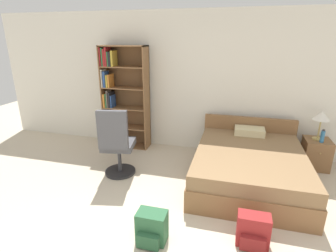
# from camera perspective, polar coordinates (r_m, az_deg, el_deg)

# --- Properties ---
(wall_back) EXTENTS (9.00, 0.06, 2.60)m
(wall_back) POSITION_cam_1_polar(r_m,az_deg,el_deg) (4.97, 9.89, 8.97)
(wall_back) COLOR silver
(wall_back) RESTS_ON ground_plane
(bookshelf) EXTENTS (0.90, 0.34, 1.98)m
(bookshelf) POSITION_cam_1_polar(r_m,az_deg,el_deg) (5.26, -10.42, 5.73)
(bookshelf) COLOR brown
(bookshelf) RESTS_ON ground_plane
(bed) EXTENTS (1.59, 1.98, 0.77)m
(bed) POSITION_cam_1_polar(r_m,az_deg,el_deg) (4.24, 17.14, -8.06)
(bed) COLOR brown
(bed) RESTS_ON ground_plane
(office_chair) EXTENTS (0.57, 0.64, 1.14)m
(office_chair) POSITION_cam_1_polar(r_m,az_deg,el_deg) (4.15, -11.08, -4.08)
(office_chair) COLOR #232326
(office_chair) RESTS_ON ground_plane
(nightstand) EXTENTS (0.41, 0.44, 0.50)m
(nightstand) POSITION_cam_1_polar(r_m,az_deg,el_deg) (5.12, 29.47, -5.26)
(nightstand) COLOR brown
(nightstand) RESTS_ON ground_plane
(table_lamp) EXTENTS (0.27, 0.27, 0.49)m
(table_lamp) POSITION_cam_1_polar(r_m,az_deg,el_deg) (4.93, 30.46, 1.76)
(table_lamp) COLOR tan
(table_lamp) RESTS_ON nightstand
(water_bottle) EXTENTS (0.06, 0.06, 0.22)m
(water_bottle) POSITION_cam_1_polar(r_m,az_deg,el_deg) (4.91, 30.59, -1.95)
(water_bottle) COLOR teal
(water_bottle) RESTS_ON nightstand
(backpack_red) EXTENTS (0.34, 0.24, 0.36)m
(backpack_red) POSITION_cam_1_polar(r_m,az_deg,el_deg) (3.13, 18.01, -20.94)
(backpack_red) COLOR maroon
(backpack_red) RESTS_ON ground_plane
(backpack_green) EXTENTS (0.32, 0.28, 0.35)m
(backpack_green) POSITION_cam_1_polar(r_m,az_deg,el_deg) (3.04, -3.60, -21.27)
(backpack_green) COLOR #2D603D
(backpack_green) RESTS_ON ground_plane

